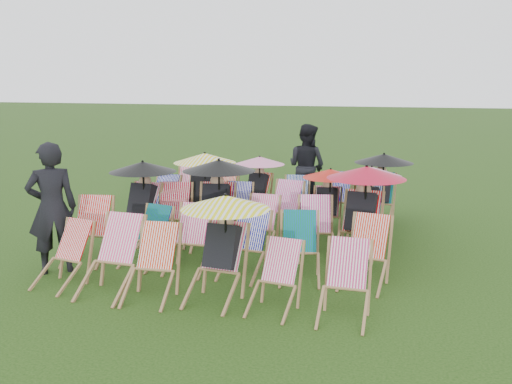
% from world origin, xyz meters
% --- Properties ---
extents(ground, '(100.00, 100.00, 0.00)m').
position_xyz_m(ground, '(0.00, 0.00, 0.00)').
color(ground, '#15320B').
rests_on(ground, ground).
extents(deckchair_0, '(0.70, 0.87, 0.85)m').
position_xyz_m(deckchair_0, '(-1.87, -2.20, 0.42)').
color(deckchair_0, olive).
rests_on(deckchair_0, ground).
extents(deckchair_1, '(0.70, 0.95, 0.99)m').
position_xyz_m(deckchair_1, '(-1.09, -2.30, 0.50)').
color(deckchair_1, olive).
rests_on(deckchair_1, ground).
extents(deckchair_2, '(0.66, 0.88, 0.92)m').
position_xyz_m(deckchair_2, '(-0.50, -2.33, 0.46)').
color(deckchair_2, olive).
rests_on(deckchair_2, ground).
extents(deckchair_3, '(1.13, 1.20, 1.35)m').
position_xyz_m(deckchair_3, '(0.35, -2.13, 0.71)').
color(deckchair_3, olive).
rests_on(deckchair_3, ground).
extents(deckchair_4, '(0.65, 0.82, 0.82)m').
position_xyz_m(deckchair_4, '(1.12, -2.29, 0.41)').
color(deckchair_4, olive).
rests_on(deckchair_4, ground).
extents(deckchair_5, '(0.61, 0.83, 0.89)m').
position_xyz_m(deckchair_5, '(1.96, -2.33, 0.44)').
color(deckchair_5, olive).
rests_on(deckchair_5, ground).
extents(deckchair_6, '(0.76, 0.96, 0.96)m').
position_xyz_m(deckchair_6, '(-2.12, -1.16, 0.48)').
color(deckchair_6, olive).
rests_on(deckchair_6, ground).
extents(deckchair_7, '(0.71, 0.89, 0.86)m').
position_xyz_m(deckchair_7, '(-1.17, -1.10, 0.43)').
color(deckchair_7, olive).
rests_on(deckchair_7, ground).
extents(deckchair_8, '(0.63, 0.87, 0.93)m').
position_xyz_m(deckchair_8, '(-0.45, -1.15, 0.46)').
color(deckchair_8, olive).
rests_on(deckchair_8, ground).
extents(deckchair_9, '(0.69, 0.89, 0.90)m').
position_xyz_m(deckchair_9, '(0.40, -1.17, 0.45)').
color(deckchair_9, olive).
rests_on(deckchair_9, ground).
extents(deckchair_10, '(0.75, 0.93, 0.91)m').
position_xyz_m(deckchair_10, '(1.19, -1.12, 0.45)').
color(deckchair_10, olive).
rests_on(deckchair_10, ground).
extents(deckchair_11, '(0.73, 0.93, 0.92)m').
position_xyz_m(deckchair_11, '(2.10, -1.13, 0.46)').
color(deckchair_11, olive).
rests_on(deckchair_11, ground).
extents(deckchair_12, '(1.16, 1.22, 1.37)m').
position_xyz_m(deckchair_12, '(-1.89, 0.12, 0.72)').
color(deckchair_12, olive).
rests_on(deckchair_12, ground).
extents(deckchair_13, '(0.81, 1.01, 0.98)m').
position_xyz_m(deckchair_13, '(-1.28, 0.12, 0.49)').
color(deckchair_13, olive).
rests_on(deckchair_13, ground).
extents(deckchair_14, '(1.22, 1.32, 1.45)m').
position_xyz_m(deckchair_14, '(-0.49, 0.14, 0.77)').
color(deckchair_14, olive).
rests_on(deckchair_14, ground).
extents(deckchair_15, '(0.64, 0.85, 0.89)m').
position_xyz_m(deckchair_15, '(0.29, -0.01, 0.44)').
color(deckchair_15, olive).
rests_on(deckchair_15, ground).
extents(deckchair_16, '(0.77, 0.95, 0.92)m').
position_xyz_m(deckchair_16, '(1.24, -0.03, 0.46)').
color(deckchair_16, olive).
rests_on(deckchair_16, ground).
extents(deckchair_17, '(1.22, 1.30, 1.45)m').
position_xyz_m(deckchair_17, '(1.92, 0.06, 0.77)').
color(deckchair_17, olive).
rests_on(deckchair_17, ground).
extents(deckchair_18, '(0.78, 0.97, 0.94)m').
position_xyz_m(deckchair_18, '(-2.01, 1.13, 0.47)').
color(deckchair_18, olive).
rests_on(deckchair_18, ground).
extents(deckchair_19, '(1.18, 1.25, 1.40)m').
position_xyz_m(deckchair_19, '(-1.16, 1.26, 0.74)').
color(deckchair_19, olive).
rests_on(deckchair_19, ground).
extents(deckchair_20, '(0.63, 0.83, 0.86)m').
position_xyz_m(deckchair_20, '(-0.44, 1.16, 0.43)').
color(deckchair_20, olive).
rests_on(deckchair_20, ground).
extents(deckchair_21, '(0.76, 0.96, 0.94)m').
position_xyz_m(deckchair_21, '(0.44, 1.13, 0.47)').
color(deckchair_21, olive).
rests_on(deckchair_21, ground).
extents(deckchair_22, '(1.00, 1.06, 1.19)m').
position_xyz_m(deckchair_22, '(1.23, 1.30, 0.63)').
color(deckchair_22, olive).
rests_on(deckchair_22, ground).
extents(deckchair_23, '(1.06, 1.11, 1.26)m').
position_xyz_m(deckchair_23, '(1.94, 1.32, 0.66)').
color(deckchair_23, olive).
rests_on(deckchair_23, ground).
extents(deckchair_24, '(0.71, 0.92, 0.94)m').
position_xyz_m(deckchair_24, '(-1.90, 2.36, 0.47)').
color(deckchair_24, olive).
rests_on(deckchair_24, ground).
extents(deckchair_25, '(0.66, 0.86, 0.87)m').
position_xyz_m(deckchair_25, '(-1.14, 2.36, 0.44)').
color(deckchair_25, olive).
rests_on(deckchair_25, ground).
extents(deckchair_26, '(1.02, 1.09, 1.21)m').
position_xyz_m(deckchair_26, '(-0.40, 2.41, 0.64)').
color(deckchair_26, olive).
rests_on(deckchair_26, ground).
extents(deckchair_27, '(0.64, 0.83, 0.84)m').
position_xyz_m(deckchair_27, '(0.46, 2.31, 0.42)').
color(deckchair_27, olive).
rests_on(deckchair_27, ground).
extents(deckchair_28, '(0.69, 0.91, 0.93)m').
position_xyz_m(deckchair_28, '(1.23, 2.38, 0.47)').
color(deckchair_28, olive).
rests_on(deckchair_28, ground).
extents(deckchair_29, '(1.14, 1.20, 1.35)m').
position_xyz_m(deckchair_29, '(2.08, 2.48, 0.71)').
color(deckchair_29, olive).
rests_on(deckchair_29, ground).
extents(person_left, '(0.83, 0.78, 1.92)m').
position_xyz_m(person_left, '(-2.30, -1.76, 0.96)').
color(person_left, black).
rests_on(person_left, ground).
extents(person_rear, '(1.10, 1.01, 1.84)m').
position_xyz_m(person_rear, '(0.49, 3.33, 0.92)').
color(person_rear, black).
rests_on(person_rear, ground).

